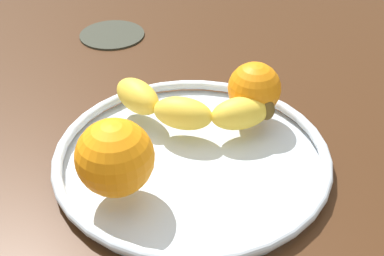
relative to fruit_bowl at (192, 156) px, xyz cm
name	(u,v)px	position (x,y,z in cm)	size (l,w,h in cm)	color
ground_plane	(192,176)	(0.00, 0.00, -2.92)	(135.46, 135.46, 4.00)	#3C2211
fruit_bowl	(192,156)	(0.00, 0.00, 0.00)	(30.49, 30.49, 1.80)	silver
banana	(190,107)	(-0.85, 5.49, 2.76)	(20.43, 9.24, 3.76)	yellow
orange_back_right	(115,158)	(-6.73, -6.71, 4.75)	(7.73, 7.73, 7.73)	orange
orange_center	(254,89)	(6.48, 8.36, 4.04)	(6.31, 6.31, 6.31)	orange
ambient_coaster	(112,34)	(-15.99, 29.97, -0.62)	(10.29, 10.29, 0.60)	#2E3026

